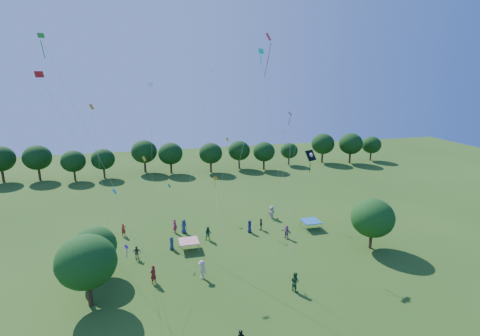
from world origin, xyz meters
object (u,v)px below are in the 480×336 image
at_px(tent_blue, 311,221).
at_px(red_high_kite, 258,84).
at_px(near_tree_west, 86,262).
at_px(pirate_kite, 310,157).
at_px(near_tree_north, 95,246).
at_px(tent_red_stripe, 189,241).
at_px(near_tree_east, 373,218).

xyz_separation_m(tent_blue, red_high_kite, (-10.03, -8.40, 17.74)).
xyz_separation_m(near_tree_west, pirate_kite, (22.47, 4.62, 6.88)).
xyz_separation_m(near_tree_west, tent_blue, (25.82, 10.55, -3.17)).
bearing_deg(red_high_kite, near_tree_north, 169.77).
distance_m(near_tree_west, pirate_kite, 23.95).
relative_size(near_tree_west, red_high_kite, 0.30).
xyz_separation_m(near_tree_west, red_high_kite, (15.79, 2.15, 14.56)).
height_order(near_tree_west, tent_blue, near_tree_west).
bearing_deg(tent_red_stripe, near_tree_east, -13.59).
relative_size(near_tree_west, near_tree_north, 1.25).
height_order(near_tree_north, red_high_kite, red_high_kite).
bearing_deg(near_tree_west, red_high_kite, 7.76).
bearing_deg(tent_blue, pirate_kite, -119.45).
distance_m(near_tree_west, red_high_kite, 21.59).
xyz_separation_m(tent_red_stripe, red_high_kite, (6.13, -6.43, 17.74)).
height_order(pirate_kite, red_high_kite, red_high_kite).
bearing_deg(near_tree_west, tent_blue, 22.23).
height_order(near_tree_west, tent_red_stripe, near_tree_west).
bearing_deg(near_tree_east, tent_red_stripe, 166.41).
relative_size(near_tree_west, tent_blue, 2.97).
xyz_separation_m(near_tree_east, pirate_kite, (-7.65, 0.98, 7.36)).
xyz_separation_m(tent_red_stripe, pirate_kite, (12.82, -3.97, 10.06)).
xyz_separation_m(near_tree_west, tent_red_stripe, (9.65, 8.59, -3.17)).
distance_m(tent_red_stripe, tent_blue, 16.29).
distance_m(pirate_kite, red_high_kite, 10.48).
distance_m(near_tree_north, pirate_kite, 23.72).
distance_m(tent_blue, red_high_kite, 22.04).
bearing_deg(near_tree_east, near_tree_north, 177.43).
xyz_separation_m(near_tree_east, tent_blue, (-4.30, 6.91, -2.70)).
bearing_deg(near_tree_east, tent_blue, 121.86).
bearing_deg(near_tree_north, tent_blue, 12.19).
relative_size(near_tree_east, tent_blue, 2.70).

